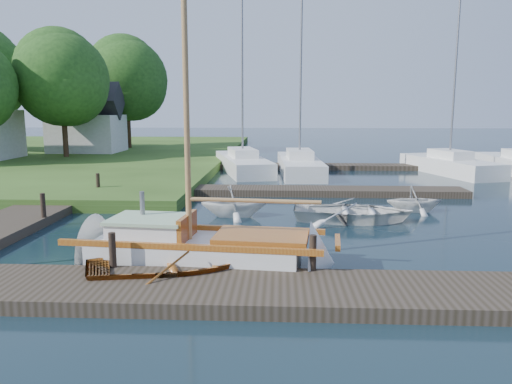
{
  "coord_description": "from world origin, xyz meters",
  "views": [
    {
      "loc": [
        0.76,
        -15.68,
        3.87
      ],
      "look_at": [
        0.0,
        0.0,
        1.2
      ],
      "focal_mm": 35.0,
      "sensor_mm": 36.0,
      "label": 1
    }
  ],
  "objects_px": {
    "mooring_post_2": "(313,253)",
    "mooring_post_5": "(98,183)",
    "dinghy": "(182,258)",
    "sailboat": "(204,253)",
    "mooring_post_1": "(112,250)",
    "marina_boat_0": "(243,162)",
    "mooring_post_4": "(43,205)",
    "house_c": "(87,124)",
    "tender_b": "(234,200)",
    "tree_3": "(62,78)",
    "marina_boat_1": "(299,164)",
    "tree_7": "(127,79)",
    "tender_c": "(353,209)",
    "tender_d": "(414,198)",
    "marina_boat_4": "(449,164)"
  },
  "relations": [
    {
      "from": "mooring_post_2",
      "to": "marina_boat_4",
      "type": "distance_m",
      "value": 21.21
    },
    {
      "from": "marina_boat_4",
      "to": "tree_7",
      "type": "distance_m",
      "value": 26.31
    },
    {
      "from": "mooring_post_2",
      "to": "sailboat",
      "type": "distance_m",
      "value": 2.83
    },
    {
      "from": "mooring_post_1",
      "to": "marina_boat_1",
      "type": "bearing_deg",
      "value": 75.39
    },
    {
      "from": "sailboat",
      "to": "marina_boat_1",
      "type": "relative_size",
      "value": 0.98
    },
    {
      "from": "mooring_post_4",
      "to": "house_c",
      "type": "relative_size",
      "value": 0.15
    },
    {
      "from": "marina_boat_1",
      "to": "tree_3",
      "type": "bearing_deg",
      "value": 72.36
    },
    {
      "from": "dinghy",
      "to": "sailboat",
      "type": "bearing_deg",
      "value": -48.07
    },
    {
      "from": "tender_d",
      "to": "marina_boat_1",
      "type": "xyz_separation_m",
      "value": [
        -3.88,
        10.94,
        0.02
      ]
    },
    {
      "from": "mooring_post_2",
      "to": "house_c",
      "type": "height_order",
      "value": "house_c"
    },
    {
      "from": "mooring_post_1",
      "to": "tender_d",
      "type": "xyz_separation_m",
      "value": [
        8.79,
        7.91,
        -0.16
      ]
    },
    {
      "from": "mooring_post_1",
      "to": "tender_b",
      "type": "distance_m",
      "value": 7.09
    },
    {
      "from": "sailboat",
      "to": "marina_boat_1",
      "type": "xyz_separation_m",
      "value": [
        3.0,
        17.77,
        0.22
      ]
    },
    {
      "from": "mooring_post_2",
      "to": "house_c",
      "type": "distance_m",
      "value": 31.19
    },
    {
      "from": "mooring_post_4",
      "to": "house_c",
      "type": "xyz_separation_m",
      "value": [
        -7.0,
        22.0,
        1.88
      ]
    },
    {
      "from": "tree_7",
      "to": "house_c",
      "type": "bearing_deg",
      "value": -116.31
    },
    {
      "from": "mooring_post_5",
      "to": "sailboat",
      "type": "distance_m",
      "value": 10.71
    },
    {
      "from": "house_c",
      "to": "sailboat",
      "type": "bearing_deg",
      "value": -63.53
    },
    {
      "from": "marina_boat_4",
      "to": "house_c",
      "type": "bearing_deg",
      "value": 55.36
    },
    {
      "from": "mooring_post_2",
      "to": "marina_boat_0",
      "type": "xyz_separation_m",
      "value": [
        -3.02,
        19.58,
        -0.14
      ]
    },
    {
      "from": "sailboat",
      "to": "mooring_post_4",
      "type": "bearing_deg",
      "value": 152.21
    },
    {
      "from": "mooring_post_4",
      "to": "dinghy",
      "type": "relative_size",
      "value": 0.19
    },
    {
      "from": "mooring_post_5",
      "to": "tender_d",
      "type": "height_order",
      "value": "mooring_post_5"
    },
    {
      "from": "sailboat",
      "to": "tree_7",
      "type": "xyz_separation_m",
      "value": [
        -10.91,
        29.98,
        5.86
      ]
    },
    {
      "from": "marina_boat_0",
      "to": "tree_3",
      "type": "distance_m",
      "value": 13.97
    },
    {
      "from": "dinghy",
      "to": "marina_boat_4",
      "type": "relative_size",
      "value": 0.4
    },
    {
      "from": "marina_boat_1",
      "to": "tree_3",
      "type": "xyz_separation_m",
      "value": [
        -15.91,
        4.2,
        5.25
      ]
    },
    {
      "from": "tender_b",
      "to": "dinghy",
      "type": "bearing_deg",
      "value": 170.4
    },
    {
      "from": "mooring_post_2",
      "to": "tree_7",
      "type": "height_order",
      "value": "tree_7"
    },
    {
      "from": "tender_c",
      "to": "marina_boat_1",
      "type": "bearing_deg",
      "value": 10.57
    },
    {
      "from": "house_c",
      "to": "mooring_post_5",
      "type": "bearing_deg",
      "value": -67.62
    },
    {
      "from": "mooring_post_2",
      "to": "tender_c",
      "type": "xyz_separation_m",
      "value": [
        1.78,
        6.24,
        -0.28
      ]
    },
    {
      "from": "mooring_post_4",
      "to": "tender_c",
      "type": "xyz_separation_m",
      "value": [
        10.28,
        1.24,
        -0.28
      ]
    },
    {
      "from": "marina_boat_4",
      "to": "tree_7",
      "type": "relative_size",
      "value": 1.13
    },
    {
      "from": "dinghy",
      "to": "marina_boat_1",
      "type": "bearing_deg",
      "value": -31.06
    },
    {
      "from": "mooring_post_4",
      "to": "tree_3",
      "type": "height_order",
      "value": "tree_3"
    },
    {
      "from": "marina_boat_0",
      "to": "mooring_post_2",
      "type": "bearing_deg",
      "value": 174.58
    },
    {
      "from": "mooring_post_2",
      "to": "marina_boat_1",
      "type": "xyz_separation_m",
      "value": [
        0.41,
        18.85,
        -0.14
      ]
    },
    {
      "from": "tender_d",
      "to": "marina_boat_4",
      "type": "distance_m",
      "value": 12.23
    },
    {
      "from": "tender_c",
      "to": "tree_7",
      "type": "distance_m",
      "value": 29.71
    },
    {
      "from": "mooring_post_1",
      "to": "marina_boat_0",
      "type": "distance_m",
      "value": 19.63
    },
    {
      "from": "mooring_post_1",
      "to": "house_c",
      "type": "height_order",
      "value": "house_c"
    },
    {
      "from": "house_c",
      "to": "tree_7",
      "type": "height_order",
      "value": "tree_7"
    },
    {
      "from": "mooring_post_5",
      "to": "tender_d",
      "type": "relative_size",
      "value": 0.39
    },
    {
      "from": "mooring_post_2",
      "to": "dinghy",
      "type": "bearing_deg",
      "value": 174.27
    },
    {
      "from": "mooring_post_2",
      "to": "tender_c",
      "type": "distance_m",
      "value": 6.49
    },
    {
      "from": "mooring_post_2",
      "to": "mooring_post_5",
      "type": "bearing_deg",
      "value": 130.36
    },
    {
      "from": "mooring_post_4",
      "to": "sailboat",
      "type": "height_order",
      "value": "sailboat"
    },
    {
      "from": "sailboat",
      "to": "marina_boat_1",
      "type": "distance_m",
      "value": 18.03
    },
    {
      "from": "sailboat",
      "to": "mooring_post_1",
      "type": "bearing_deg",
      "value": -144.86
    }
  ]
}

